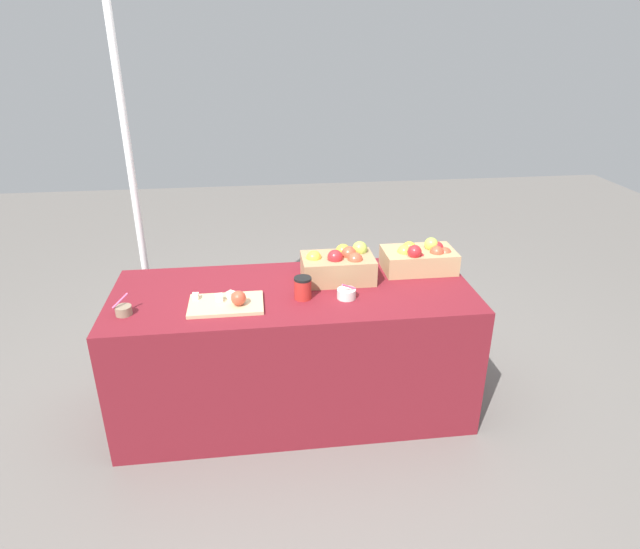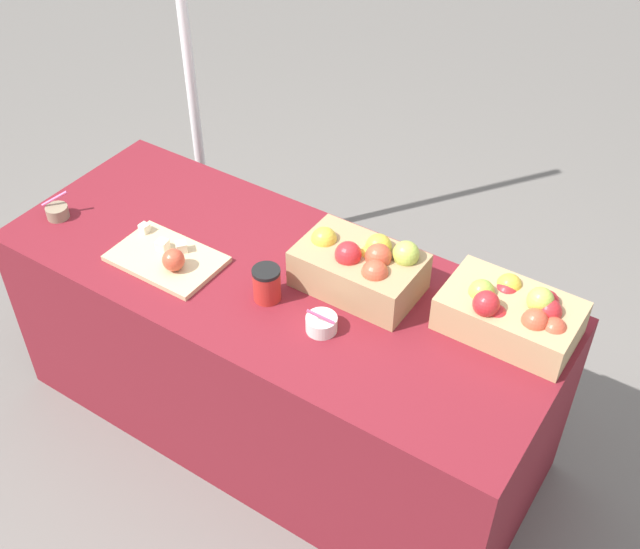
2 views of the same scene
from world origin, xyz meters
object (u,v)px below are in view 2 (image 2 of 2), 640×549
Objects in this scene: sample_bowl_near at (321,324)px; apple_crate_middle at (361,267)px; tent_pole at (185,28)px; apple_crate_left at (512,313)px; cutting_board_front at (168,258)px; coffee_cup at (267,284)px; sample_bowl_mid at (57,212)px.

apple_crate_middle is at bearing 90.79° from sample_bowl_near.
apple_crate_left is at bearing -15.82° from tent_pole.
tent_pole is at bearing 124.82° from cutting_board_front.
sample_bowl_near is at bearing -147.27° from apple_crate_left.
coffee_cup is at bearing 173.44° from sample_bowl_near.
tent_pole is (-1.14, 0.76, 0.37)m from sample_bowl_near.
tent_pole reaches higher than coffee_cup.
apple_crate_left is 0.48m from apple_crate_middle.
tent_pole is at bearing 93.35° from sample_bowl_mid.
sample_bowl_near is 0.84× the size of coffee_cup.
sample_bowl_mid is (-1.09, -0.04, -0.00)m from sample_bowl_near.
coffee_cup is (-0.70, -0.28, -0.02)m from apple_crate_left.
apple_crate_left reaches higher than sample_bowl_mid.
sample_bowl_mid is 0.87m from coffee_cup.
cutting_board_front is at bearing -173.68° from coffee_cup.
apple_crate_middle is 4.10× the size of sample_bowl_mid.
cutting_board_front is 3.86× the size of sample_bowl_mid.
apple_crate_left is 4.16× the size of sample_bowl_near.
apple_crate_middle is at bearing 43.41° from coffee_cup.
coffee_cup is (-0.22, 0.03, 0.03)m from sample_bowl_near.
tent_pole is at bearing 141.25° from coffee_cup.
apple_crate_middle is 1.12m from sample_bowl_mid.
tent_pole is at bearing 146.20° from sample_bowl_near.
sample_bowl_mid is at bearing -167.53° from apple_crate_left.
coffee_cup is 0.05× the size of tent_pole.
sample_bowl_near is 1.02× the size of sample_bowl_mid.
apple_crate_left is 1.61m from sample_bowl_mid.
sample_bowl_mid is 0.82× the size of coffee_cup.
coffee_cup is at bearing -136.59° from apple_crate_middle.
apple_crate_middle reaches higher than cutting_board_front.
sample_bowl_mid is (-0.49, -0.03, 0.00)m from cutting_board_front.
sample_bowl_mid is (-1.09, -0.27, -0.06)m from apple_crate_middle.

